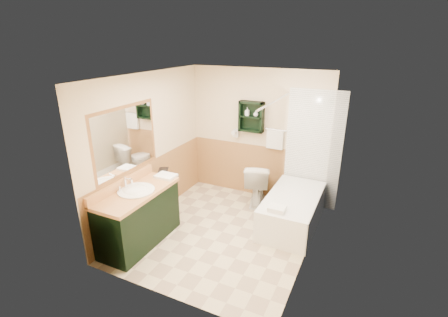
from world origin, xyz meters
TOP-DOWN VIEW (x-y plane):
  - floor at (0.00, 0.00)m, footprint 3.00×3.00m
  - back_wall at (0.00, 1.52)m, footprint 2.60×0.04m
  - left_wall at (-1.32, 0.00)m, footprint 0.04×3.00m
  - right_wall at (1.32, 0.00)m, footprint 0.04×3.00m
  - ceiling at (0.00, 0.00)m, footprint 2.60×3.00m
  - wainscot_left at (-1.29, 0.00)m, footprint 2.98×2.98m
  - wainscot_back at (0.00, 1.49)m, footprint 2.58×2.58m
  - mirror_frame at (-1.27, -0.55)m, footprint 1.30×1.30m
  - mirror_glass at (-1.27, -0.55)m, footprint 1.20×1.20m
  - tile_right at (1.28, 0.75)m, footprint 1.50×1.50m
  - tile_back at (1.03, 1.48)m, footprint 0.95×0.95m
  - tile_accent at (1.27, 0.75)m, footprint 1.50×1.50m
  - wall_shelf at (-0.10, 1.41)m, footprint 0.45×0.15m
  - hair_dryer at (-0.40, 1.43)m, footprint 0.10×0.24m
  - towel_bar at (0.35, 1.45)m, footprint 0.40×0.06m
  - curtain_rod at (0.53, 0.75)m, footprint 0.03×1.60m
  - shower_curtain at (0.53, 0.92)m, footprint 1.05×1.05m
  - vanity at (-0.99, -0.75)m, footprint 0.59×1.33m
  - bathtub at (0.93, 0.69)m, footprint 0.78×1.50m
  - toilet at (0.14, 1.18)m, footprint 0.63×0.87m
  - counter_towel at (-0.89, -0.17)m, footprint 0.30×0.24m
  - vanity_book at (-1.16, 0.01)m, footprint 0.15×0.09m
  - tub_towel at (0.82, 0.11)m, footprint 0.24×0.20m
  - soap_bottle_a at (-0.18, 1.40)m, footprint 0.07×0.15m
  - soap_bottle_b at (-0.01, 1.40)m, footprint 0.09×0.11m

SIDE VIEW (x-z plane):
  - floor at x=0.00m, z-range 0.00..0.00m
  - bathtub at x=0.93m, z-range 0.00..0.52m
  - toilet at x=0.14m, z-range 0.00..0.76m
  - vanity at x=-0.99m, z-range 0.00..0.84m
  - wainscot_left at x=-1.29m, z-range 0.00..1.00m
  - wainscot_back at x=0.00m, z-range 0.00..1.00m
  - tub_towel at x=0.82m, z-range 0.52..0.59m
  - counter_towel at x=-0.89m, z-range 0.84..0.88m
  - vanity_book at x=-1.16m, z-range 0.84..1.05m
  - tile_right at x=1.28m, z-range 0.00..2.10m
  - tile_back at x=1.03m, z-range 0.00..2.10m
  - shower_curtain at x=0.53m, z-range 0.30..2.00m
  - back_wall at x=0.00m, z-range 0.00..2.40m
  - left_wall at x=-1.32m, z-range 0.00..2.40m
  - right_wall at x=1.32m, z-range 0.00..2.40m
  - hair_dryer at x=-0.40m, z-range 1.11..1.29m
  - towel_bar at x=0.35m, z-range 1.15..1.55m
  - mirror_frame at x=-1.27m, z-range 1.00..2.00m
  - mirror_glass at x=-1.27m, z-range 1.05..1.95m
  - wall_shelf at x=-0.10m, z-range 1.27..1.83m
  - soap_bottle_a at x=-0.18m, z-range 1.56..1.63m
  - soap_bottle_b at x=-0.01m, z-range 1.56..1.65m
  - tile_accent at x=1.27m, z-range 1.85..1.95m
  - curtain_rod at x=0.53m, z-range 1.98..2.02m
  - ceiling at x=0.00m, z-range 2.40..2.44m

